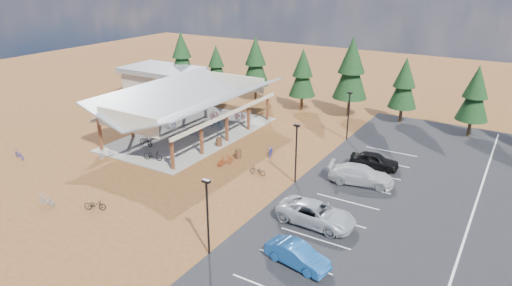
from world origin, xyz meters
name	(u,v)px	position (x,y,z in m)	size (l,w,h in m)	color
ground	(232,178)	(0.00, 0.00, 0.00)	(140.00, 140.00, 0.00)	brown
asphalt_lot	(471,220)	(18.50, 3.00, 0.02)	(27.00, 44.00, 0.04)	black
concrete_pad	(192,133)	(-10.00, 7.00, 0.05)	(10.60, 18.60, 0.10)	gray
bike_pavilion	(190,100)	(-10.00, 7.00, 3.82)	(11.65, 19.40, 4.97)	#522517
outbuilding	(163,80)	(-24.00, 18.00, 2.03)	(11.00, 7.00, 3.90)	#ADA593
lamp_post_0	(207,212)	(5.00, -10.00, 2.98)	(0.50, 0.25, 5.14)	black
lamp_post_1	(296,150)	(5.00, 2.00, 2.98)	(0.50, 0.25, 5.14)	black
lamp_post_2	(349,113)	(5.00, 14.00, 2.98)	(0.50, 0.25, 5.14)	black
trash_bin_0	(219,142)	(-5.29, 5.44, 0.45)	(0.60, 0.60, 0.90)	#4A2D1A
trash_bin_1	(238,154)	(-1.94, 3.89, 0.45)	(0.60, 0.60, 0.90)	#4A2D1A
pine_0	(182,54)	(-23.53, 21.85, 5.16)	(3.63, 3.63, 8.46)	#382314
pine_1	(216,64)	(-17.97, 22.66, 4.20)	(2.96, 2.96, 6.89)	#382314
pine_2	(256,61)	(-11.43, 22.61, 5.22)	(3.67, 3.67, 8.54)	#382314
pine_3	(303,73)	(-3.85, 21.39, 4.73)	(3.33, 3.33, 7.75)	#382314
pine_4	(351,69)	(2.17, 21.91, 5.84)	(4.10, 4.10, 9.55)	#382314
pine_5	(404,83)	(8.23, 22.76, 4.64)	(3.26, 3.26, 7.60)	#382314
pine_6	(475,94)	(15.74, 21.77, 4.69)	(3.30, 3.30, 7.68)	#382314
bike_0	(146,141)	(-11.58, 1.61, 0.58)	(0.64, 1.83, 0.96)	black
bike_1	(148,134)	(-12.73, 3.21, 0.65)	(0.52, 1.83, 1.10)	gray
bike_2	(170,122)	(-13.61, 7.51, 0.58)	(0.63, 1.81, 0.95)	navy
bike_3	(215,115)	(-10.82, 12.34, 0.58)	(0.45, 1.58, 0.95)	maroon
bike_4	(153,155)	(-8.36, -0.80, 0.59)	(0.65, 1.86, 0.98)	black
bike_5	(194,132)	(-9.21, 6.36, 0.55)	(0.42, 1.49, 0.90)	gray
bike_6	(216,123)	(-8.98, 9.95, 0.58)	(0.63, 1.82, 0.96)	navy
bike_7	(240,115)	(-8.36, 13.95, 0.55)	(0.43, 1.51, 0.90)	maroon
bike_9	(106,154)	(-12.62, -2.59, 0.46)	(0.44, 1.55, 0.93)	gray
bike_10	(19,154)	(-19.54, -6.94, 0.43)	(0.58, 1.65, 0.87)	navy
bike_12	(95,205)	(-5.57, -9.90, 0.44)	(0.58, 1.67, 0.88)	black
bike_13	(46,200)	(-9.22, -11.36, 0.50)	(0.47, 1.66, 1.00)	#909398
bike_14	(271,151)	(0.36, 6.05, 0.46)	(0.61, 1.76, 0.92)	navy
bike_15	(225,160)	(-2.03, 1.84, 0.52)	(0.48, 1.72, 1.03)	#962E0F
bike_16	(257,171)	(1.52, 1.65, 0.40)	(0.53, 1.53, 0.81)	black
car_1	(297,255)	(10.26, -8.19, 0.72)	(1.44, 4.12, 1.36)	#1A5091
car_2	(316,214)	(9.24, -3.24, 0.82)	(2.59, 5.61, 1.56)	#ABAEB3
car_3	(361,175)	(9.77, 4.61, 0.82)	(2.18, 5.36, 1.56)	#B4B4B4
car_4	(374,160)	(9.74, 8.27, 0.77)	(1.72, 4.27, 1.46)	black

